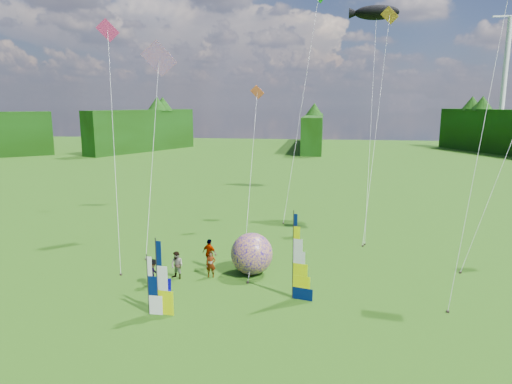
# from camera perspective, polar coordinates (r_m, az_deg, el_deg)

# --- Properties ---
(ground) EXTENTS (220.00, 220.00, 0.00)m
(ground) POSITION_cam_1_polar(r_m,az_deg,el_deg) (20.97, 1.16, -17.15)
(ground) COLOR #2B5B13
(ground) RESTS_ON ground
(treeline_ring) EXTENTS (210.00, 210.00, 8.00)m
(treeline_ring) POSITION_cam_1_polar(r_m,az_deg,el_deg) (19.40, 1.20, -6.68)
(treeline_ring) COLOR #144B10
(treeline_ring) RESTS_ON ground
(turbine_right) EXTENTS (8.00, 1.20, 30.00)m
(turbine_right) POSITION_cam_1_polar(r_m,az_deg,el_deg) (127.79, 28.60, 12.01)
(turbine_right) COLOR silver
(turbine_right) RESTS_ON ground
(feather_banner_main) EXTENTS (1.22, 0.38, 4.50)m
(feather_banner_main) POSITION_cam_1_polar(r_m,az_deg,el_deg) (23.43, 4.65, -8.07)
(feather_banner_main) COLOR #031347
(feather_banner_main) RESTS_ON ground
(side_banner_left) EXTENTS (1.02, 0.21, 3.65)m
(side_banner_left) POSITION_cam_1_polar(r_m,az_deg,el_deg) (22.33, -12.28, -10.44)
(side_banner_left) COLOR #DEED00
(side_banner_left) RESTS_ON ground
(side_banner_far) EXTENTS (0.87, 0.10, 2.89)m
(side_banner_far) POSITION_cam_1_polar(r_m,az_deg,el_deg) (22.54, -13.36, -11.32)
(side_banner_far) COLOR white
(side_banner_far) RESTS_ON ground
(bol_inflatable) EXTENTS (3.26, 3.26, 2.46)m
(bol_inflatable) POSITION_cam_1_polar(r_m,az_deg,el_deg) (26.97, -0.53, -7.72)
(bol_inflatable) COLOR #0F0082
(bol_inflatable) RESTS_ON ground
(spectator_a) EXTENTS (0.61, 0.44, 1.55)m
(spectator_a) POSITION_cam_1_polar(r_m,az_deg,el_deg) (26.74, -5.66, -8.98)
(spectator_a) COLOR #66594C
(spectator_a) RESTS_ON ground
(spectator_b) EXTENTS (0.87, 0.64, 1.60)m
(spectator_b) POSITION_cam_1_polar(r_m,az_deg,el_deg) (26.77, -9.85, -9.01)
(spectator_b) COLOR #66594C
(spectator_b) RESTS_ON ground
(spectator_c) EXTENTS (0.41, 1.00, 1.52)m
(spectator_c) POSITION_cam_1_polar(r_m,az_deg,el_deg) (26.04, -12.75, -9.81)
(spectator_c) COLOR #66594C
(spectator_c) RESTS_ON ground
(spectator_d) EXTENTS (1.13, 0.85, 1.80)m
(spectator_d) POSITION_cam_1_polar(r_m,az_deg,el_deg) (28.19, -5.82, -7.65)
(spectator_d) COLOR #66594C
(spectator_d) RESTS_ON ground
(camp_chair) EXTENTS (0.70, 0.70, 1.03)m
(camp_chair) POSITION_cam_1_polar(r_m,az_deg,el_deg) (24.28, -11.29, -11.94)
(camp_chair) COLOR #02005C
(camp_chair) RESTS_ON ground
(kite_whale) EXTENTS (10.45, 18.19, 20.02)m
(kite_whale) POSITION_cam_1_polar(r_m,az_deg,el_deg) (38.84, 14.30, 10.86)
(kite_whale) COLOR black
(kite_whale) RESTS_ON ground
(kite_rainbow_delta) EXTENTS (10.20, 13.68, 15.50)m
(kite_rainbow_delta) POSITION_cam_1_polar(r_m,az_deg,el_deg) (32.81, -12.83, 7.00)
(kite_rainbow_delta) COLOR #D05731
(kite_rainbow_delta) RESTS_ON ground
(kite_parafoil) EXTENTS (10.06, 11.94, 17.68)m
(kite_parafoil) POSITION_cam_1_polar(r_m,az_deg,el_deg) (26.10, 26.41, 7.57)
(kite_parafoil) COLOR #AA111F
(kite_parafoil) RESTS_ON ground
(small_kite_red) EXTENTS (2.82, 9.78, 11.76)m
(small_kite_red) POSITION_cam_1_polar(r_m,az_deg,el_deg) (34.49, -0.54, 4.34)
(small_kite_red) COLOR #DD562E
(small_kite_red) RESTS_ON ground
(small_kite_orange) EXTENTS (7.76, 12.46, 18.21)m
(small_kite_orange) POSITION_cam_1_polar(r_m,az_deg,el_deg) (36.33, 14.96, 9.41)
(small_kite_orange) COLOR orange
(small_kite_orange) RESTS_ON ground
(small_kite_yellow) EXTENTS (8.87, 9.22, 11.21)m
(small_kite_yellow) POSITION_cam_1_polar(r_m,az_deg,el_deg) (31.86, 27.83, 2.00)
(small_kite_yellow) COLOR gold
(small_kite_yellow) RESTS_ON ground
(small_kite_pink) EXTENTS (8.15, 10.30, 15.98)m
(small_kite_pink) POSITION_cam_1_polar(r_m,az_deg,el_deg) (30.11, -17.42, 6.89)
(small_kite_pink) COLOR #CC2865
(small_kite_pink) RESTS_ON ground
(small_kite_green) EXTENTS (8.79, 13.03, 21.31)m
(small_kite_green) POSITION_cam_1_polar(r_m,az_deg,el_deg) (41.68, 5.82, 12.01)
(small_kite_green) COLOR green
(small_kite_green) RESTS_ON ground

